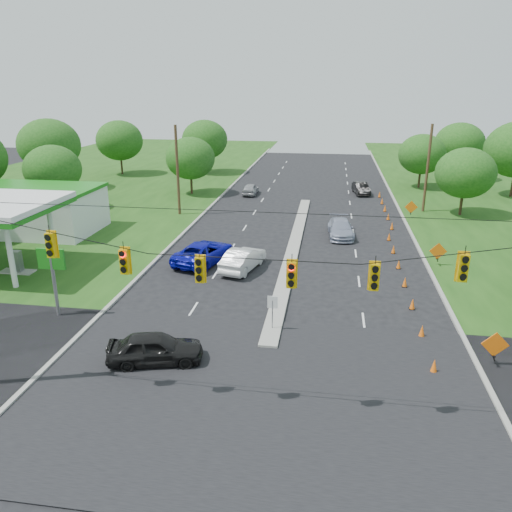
% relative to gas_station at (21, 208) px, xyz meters
% --- Properties ---
extents(ground, '(160.00, 160.00, 0.00)m').
position_rel_gas_station_xyz_m(ground, '(23.64, -20.24, -2.58)').
color(ground, black).
rests_on(ground, ground).
extents(cross_street, '(160.00, 14.00, 0.02)m').
position_rel_gas_station_xyz_m(cross_street, '(23.64, -20.24, -2.58)').
color(cross_street, black).
rests_on(cross_street, ground).
extents(curb_left, '(0.25, 110.00, 0.16)m').
position_rel_gas_station_xyz_m(curb_left, '(13.54, 9.76, -2.58)').
color(curb_left, gray).
rests_on(curb_left, ground).
extents(curb_right, '(0.25, 110.00, 0.16)m').
position_rel_gas_station_xyz_m(curb_right, '(33.74, 9.76, -2.58)').
color(curb_right, gray).
rests_on(curb_right, ground).
extents(median, '(1.00, 34.00, 0.18)m').
position_rel_gas_station_xyz_m(median, '(23.64, 0.76, -2.58)').
color(median, gray).
rests_on(median, ground).
extents(median_sign, '(0.55, 0.06, 2.05)m').
position_rel_gas_station_xyz_m(median_sign, '(23.64, -14.24, -1.11)').
color(median_sign, gray).
rests_on(median_sign, ground).
extents(signal_span, '(25.60, 0.32, 9.00)m').
position_rel_gas_station_xyz_m(signal_span, '(23.59, -21.24, 2.40)').
color(signal_span, '#422D1C').
rests_on(signal_span, ground).
extents(utility_pole_far_left, '(0.28, 0.28, 9.00)m').
position_rel_gas_station_xyz_m(utility_pole_far_left, '(11.14, 9.76, 1.92)').
color(utility_pole_far_left, '#422D1C').
rests_on(utility_pole_far_left, ground).
extents(utility_pole_far_right, '(0.28, 0.28, 9.00)m').
position_rel_gas_station_xyz_m(utility_pole_far_right, '(36.14, 14.76, 1.92)').
color(utility_pole_far_right, '#422D1C').
rests_on(utility_pole_far_right, ground).
extents(gas_station, '(18.40, 19.70, 5.20)m').
position_rel_gas_station_xyz_m(gas_station, '(0.00, 0.00, 0.00)').
color(gas_station, white).
rests_on(gas_station, ground).
extents(cone_0, '(0.32, 0.32, 0.70)m').
position_rel_gas_station_xyz_m(cone_0, '(31.59, -17.24, -2.23)').
color(cone_0, orange).
rests_on(cone_0, ground).
extents(cone_1, '(0.32, 0.32, 0.70)m').
position_rel_gas_station_xyz_m(cone_1, '(31.59, -13.74, -2.23)').
color(cone_1, orange).
rests_on(cone_1, ground).
extents(cone_2, '(0.32, 0.32, 0.70)m').
position_rel_gas_station_xyz_m(cone_2, '(31.59, -10.24, -2.23)').
color(cone_2, orange).
rests_on(cone_2, ground).
extents(cone_3, '(0.32, 0.32, 0.70)m').
position_rel_gas_station_xyz_m(cone_3, '(31.59, -6.74, -2.23)').
color(cone_3, orange).
rests_on(cone_3, ground).
extents(cone_4, '(0.32, 0.32, 0.70)m').
position_rel_gas_station_xyz_m(cone_4, '(31.59, -3.24, -2.23)').
color(cone_4, orange).
rests_on(cone_4, ground).
extents(cone_5, '(0.32, 0.32, 0.70)m').
position_rel_gas_station_xyz_m(cone_5, '(31.59, 0.26, -2.23)').
color(cone_5, orange).
rests_on(cone_5, ground).
extents(cone_6, '(0.32, 0.32, 0.70)m').
position_rel_gas_station_xyz_m(cone_6, '(31.59, 3.76, -2.23)').
color(cone_6, orange).
rests_on(cone_6, ground).
extents(cone_7, '(0.32, 0.32, 0.70)m').
position_rel_gas_station_xyz_m(cone_7, '(32.19, 7.26, -2.23)').
color(cone_7, orange).
rests_on(cone_7, ground).
extents(cone_8, '(0.32, 0.32, 0.70)m').
position_rel_gas_station_xyz_m(cone_8, '(32.19, 10.76, -2.23)').
color(cone_8, orange).
rests_on(cone_8, ground).
extents(cone_9, '(0.32, 0.32, 0.70)m').
position_rel_gas_station_xyz_m(cone_9, '(32.19, 14.26, -2.23)').
color(cone_9, orange).
rests_on(cone_9, ground).
extents(cone_10, '(0.32, 0.32, 0.70)m').
position_rel_gas_station_xyz_m(cone_10, '(32.19, 17.76, -2.23)').
color(cone_10, orange).
rests_on(cone_10, ground).
extents(cone_11, '(0.32, 0.32, 0.70)m').
position_rel_gas_station_xyz_m(cone_11, '(32.19, 21.26, -2.23)').
color(cone_11, orange).
rests_on(cone_11, ground).
extents(work_sign_0, '(1.27, 0.58, 1.37)m').
position_rel_gas_station_xyz_m(work_sign_0, '(34.44, -16.24, -1.48)').
color(work_sign_0, black).
rests_on(work_sign_0, ground).
extents(work_sign_1, '(1.27, 0.58, 1.37)m').
position_rel_gas_station_xyz_m(work_sign_1, '(34.44, -2.24, -1.48)').
color(work_sign_1, black).
rests_on(work_sign_1, ground).
extents(work_sign_2, '(1.27, 0.58, 1.37)m').
position_rel_gas_station_xyz_m(work_sign_2, '(34.44, 11.76, -1.48)').
color(work_sign_2, black).
rests_on(work_sign_2, ground).
extents(tree_2, '(5.88, 5.88, 6.86)m').
position_rel_gas_station_xyz_m(tree_2, '(-2.36, 9.76, 1.76)').
color(tree_2, black).
rests_on(tree_2, ground).
extents(tree_3, '(7.56, 7.56, 8.82)m').
position_rel_gas_station_xyz_m(tree_3, '(-8.36, 19.76, 3.00)').
color(tree_3, black).
rests_on(tree_3, ground).
extents(tree_4, '(6.72, 6.72, 7.84)m').
position_rel_gas_station_xyz_m(tree_4, '(-4.36, 31.76, 2.38)').
color(tree_4, black).
rests_on(tree_4, ground).
extents(tree_5, '(5.88, 5.88, 6.86)m').
position_rel_gas_station_xyz_m(tree_5, '(9.64, 19.76, 1.76)').
color(tree_5, black).
rests_on(tree_5, ground).
extents(tree_6, '(6.72, 6.72, 7.84)m').
position_rel_gas_station_xyz_m(tree_6, '(7.64, 34.76, 2.38)').
color(tree_6, black).
rests_on(tree_6, ground).
extents(tree_9, '(5.88, 5.88, 6.86)m').
position_rel_gas_station_xyz_m(tree_9, '(39.64, 13.76, 1.76)').
color(tree_9, black).
rests_on(tree_9, ground).
extents(tree_11, '(6.72, 6.72, 7.84)m').
position_rel_gas_station_xyz_m(tree_11, '(43.64, 34.76, 2.38)').
color(tree_11, black).
rests_on(tree_11, ground).
extents(tree_12, '(5.88, 5.88, 6.86)m').
position_rel_gas_station_xyz_m(tree_12, '(37.64, 27.76, 1.76)').
color(tree_12, black).
rests_on(tree_12, ground).
extents(black_sedan, '(4.85, 2.86, 1.55)m').
position_rel_gas_station_xyz_m(black_sedan, '(18.47, -18.34, -1.80)').
color(black_sedan, black).
rests_on(black_sedan, ground).
extents(white_sedan, '(2.83, 5.17, 1.61)m').
position_rel_gas_station_xyz_m(white_sedan, '(20.41, -5.12, -1.77)').
color(white_sedan, silver).
rests_on(white_sedan, ground).
extents(blue_pickup, '(4.24, 6.40, 1.63)m').
position_rel_gas_station_xyz_m(blue_pickup, '(17.25, -4.09, -1.76)').
color(blue_pickup, '#0B0EAD').
rests_on(blue_pickup, ground).
extents(silver_car_far, '(2.45, 5.23, 1.48)m').
position_rel_gas_station_xyz_m(silver_car_far, '(27.45, 4.32, -1.84)').
color(silver_car_far, '#949BB2').
rests_on(silver_car_far, ground).
extents(silver_car_oncoming, '(1.66, 4.02, 1.36)m').
position_rel_gas_station_xyz_m(silver_car_oncoming, '(16.81, 20.48, -1.89)').
color(silver_car_oncoming, '#9B9CA1').
rests_on(silver_car_oncoming, ground).
extents(dark_car_receding, '(2.19, 4.53, 1.43)m').
position_rel_gas_station_xyz_m(dark_car_receding, '(30.07, 22.77, -1.86)').
color(dark_car_receding, black).
rests_on(dark_car_receding, ground).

